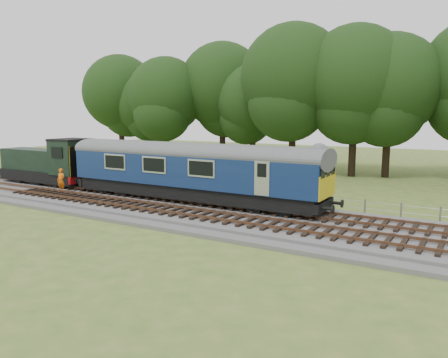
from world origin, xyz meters
The scene contains 9 objects.
ground centered at (0.00, 0.00, 0.00)m, with size 120.00×120.00×0.00m, color #446826.
ballast centered at (0.00, 0.00, 0.17)m, with size 70.00×7.00×0.35m, color #4C4C4F.
track_north centered at (0.00, 1.40, 0.42)m, with size 67.20×2.40×0.21m.
track_south centered at (0.00, -1.60, 0.42)m, with size 67.20×2.40×0.21m.
fence centered at (0.00, 4.50, 0.00)m, with size 64.00×0.12×1.00m, color #6B6054, non-canonical shape.
tree_line centered at (0.00, 22.00, 0.00)m, with size 70.00×8.00×18.00m, color black, non-canonical shape.
dmu_railcar centered at (-4.34, 1.40, 2.61)m, with size 18.05×2.86×3.88m.
shunter_loco centered at (-18.27, 1.40, 1.97)m, with size 8.91×2.60×3.38m.
worker centered at (-14.38, -0.60, 1.21)m, with size 0.63×0.41×1.72m, color orange.
Camera 1 is at (11.77, -21.34, 5.93)m, focal length 35.00 mm.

